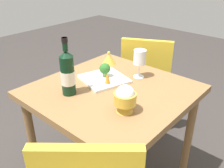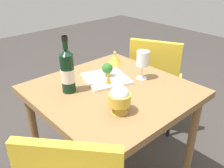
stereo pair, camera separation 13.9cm
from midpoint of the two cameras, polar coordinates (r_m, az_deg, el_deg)
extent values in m
cube|color=olive|center=(1.41, 2.81, -1.88)|extent=(0.83, 0.83, 0.04)
cylinder|color=olive|center=(1.70, 20.26, -13.04)|extent=(0.05, 0.05, 0.69)
cylinder|color=olive|center=(2.03, 2.66, -3.97)|extent=(0.05, 0.05, 0.69)
cylinder|color=olive|center=(1.70, -15.24, -12.29)|extent=(0.05, 0.05, 0.69)
cube|color=gold|center=(2.21, 12.16, 0.81)|extent=(0.54, 0.54, 0.02)
cube|color=gold|center=(1.96, 11.85, 4.12)|extent=(0.37, 0.22, 0.40)
cylinder|color=black|center=(2.48, 8.47, -1.57)|extent=(0.03, 0.03, 0.43)
cylinder|color=black|center=(2.45, 16.24, -2.89)|extent=(0.03, 0.03, 0.43)
cylinder|color=black|center=(2.20, 6.45, -5.60)|extent=(0.03, 0.03, 0.43)
cylinder|color=black|center=(2.16, 15.26, -7.17)|extent=(0.03, 0.03, 0.43)
cylinder|color=black|center=(1.34, -7.41, 2.38)|extent=(0.08, 0.08, 0.22)
cone|color=black|center=(1.29, -7.74, 7.40)|extent=(0.08, 0.08, 0.03)
cylinder|color=black|center=(1.27, -7.88, 9.51)|extent=(0.03, 0.03, 0.07)
cylinder|color=black|center=(1.27, -7.95, 10.50)|extent=(0.03, 0.03, 0.02)
cylinder|color=silver|center=(1.34, -7.38, 1.96)|extent=(0.08, 0.08, 0.08)
cylinder|color=white|center=(1.54, 9.51, 1.32)|extent=(0.07, 0.07, 0.00)
cylinder|color=white|center=(1.52, 9.64, 2.83)|extent=(0.01, 0.01, 0.08)
cylinder|color=white|center=(1.49, 9.90, 5.90)|extent=(0.08, 0.08, 0.09)
cone|color=gold|center=(1.19, 5.09, -5.69)|extent=(0.08, 0.08, 0.04)
cylinder|color=gold|center=(1.16, 5.20, -3.62)|extent=(0.11, 0.11, 0.05)
sphere|color=white|center=(1.15, 5.24, -2.66)|extent=(0.09, 0.09, 0.09)
cone|color=gold|center=(1.73, 2.98, 5.87)|extent=(0.10, 0.10, 0.07)
sphere|color=gold|center=(1.71, 3.02, 7.29)|extent=(0.02, 0.02, 0.02)
cube|color=white|center=(1.50, 1.28, 1.20)|extent=(0.31, 0.31, 0.02)
cylinder|color=#729E4C|center=(1.51, 1.55, 2.31)|extent=(0.03, 0.03, 0.03)
sphere|color=#2D6B28|center=(1.49, 1.56, 3.62)|extent=(0.07, 0.07, 0.07)
cone|color=orange|center=(1.41, 1.93, 1.42)|extent=(0.03, 0.03, 0.07)
camera|label=1|loc=(0.07, -87.14, 1.48)|focal=39.10mm
camera|label=2|loc=(0.07, 92.86, -1.48)|focal=39.10mm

